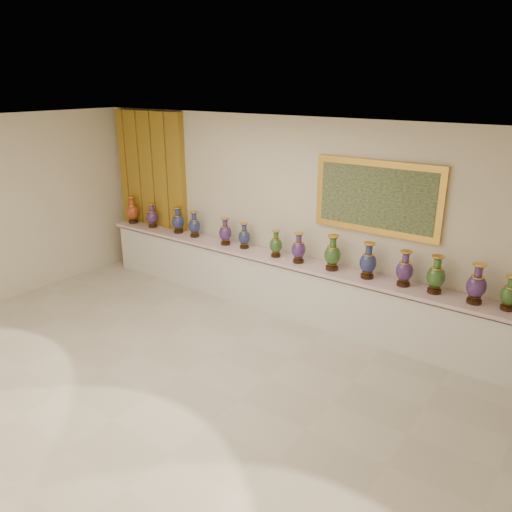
{
  "coord_description": "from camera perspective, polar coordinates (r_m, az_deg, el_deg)",
  "views": [
    {
      "loc": [
        3.91,
        -3.83,
        3.48
      ],
      "look_at": [
        -0.12,
        1.7,
        1.06
      ],
      "focal_mm": 35.0,
      "sensor_mm": 36.0,
      "label": 1
    }
  ],
  "objects": [
    {
      "name": "ground",
      "position": [
        6.49,
        -8.26,
        -13.22
      ],
      "size": [
        8.0,
        8.0,
        0.0
      ],
      "primitive_type": "plane",
      "color": "beige",
      "rests_on": "ground"
    },
    {
      "name": "room",
      "position": [
        9.05,
        -8.66,
        7.1
      ],
      "size": [
        8.0,
        8.0,
        8.0
      ],
      "color": "beige",
      "rests_on": "ground"
    },
    {
      "name": "counter",
      "position": [
        7.86,
        3.13,
        -3.37
      ],
      "size": [
        7.28,
        0.48,
        0.9
      ],
      "color": "white",
      "rests_on": "ground"
    },
    {
      "name": "vase_0",
      "position": [
        9.79,
        -13.93,
        5.0
      ],
      "size": [
        0.24,
        0.24,
        0.51
      ],
      "rotation": [
        0.0,
        0.0,
        -0.02
      ],
      "color": "black",
      "rests_on": "counter"
    },
    {
      "name": "vase_1",
      "position": [
        9.44,
        -11.78,
        4.43
      ],
      "size": [
        0.26,
        0.26,
        0.44
      ],
      "rotation": [
        0.0,
        0.0,
        0.31
      ],
      "color": "black",
      "rests_on": "counter"
    },
    {
      "name": "vase_2",
      "position": [
        8.99,
        -8.9,
        3.93
      ],
      "size": [
        0.23,
        0.23,
        0.47
      ],
      "rotation": [
        0.0,
        0.0,
        0.05
      ],
      "color": "black",
      "rests_on": "counter"
    },
    {
      "name": "vase_3",
      "position": [
        8.72,
        -7.06,
        3.48
      ],
      "size": [
        0.24,
        0.24,
        0.45
      ],
      "rotation": [
        0.0,
        0.0,
        -0.14
      ],
      "color": "black",
      "rests_on": "counter"
    },
    {
      "name": "vase_4",
      "position": [
        8.25,
        -3.53,
        2.67
      ],
      "size": [
        0.27,
        0.27,
        0.45
      ],
      "rotation": [
        0.0,
        0.0,
        0.33
      ],
      "color": "black",
      "rests_on": "counter"
    },
    {
      "name": "vase_5",
      "position": [
        8.07,
        -1.35,
        2.2
      ],
      "size": [
        0.23,
        0.23,
        0.42
      ],
      "rotation": [
        0.0,
        0.0,
        0.23
      ],
      "color": "black",
      "rests_on": "counter"
    },
    {
      "name": "vase_6",
      "position": [
        7.67,
        2.29,
        1.28
      ],
      "size": [
        0.26,
        0.26,
        0.42
      ],
      "rotation": [
        0.0,
        0.0,
        0.42
      ],
      "color": "black",
      "rests_on": "counter"
    },
    {
      "name": "vase_7",
      "position": [
        7.44,
        4.9,
        0.77
      ],
      "size": [
        0.25,
        0.25,
        0.46
      ],
      "rotation": [
        0.0,
        0.0,
        0.17
      ],
      "color": "black",
      "rests_on": "counter"
    },
    {
      "name": "vase_8",
      "position": [
        7.2,
        8.74,
        0.17
      ],
      "size": [
        0.26,
        0.26,
        0.51
      ],
      "rotation": [
        0.0,
        0.0,
        -0.1
      ],
      "color": "black",
      "rests_on": "counter"
    },
    {
      "name": "vase_9",
      "position": [
        7.0,
        12.68,
        -0.71
      ],
      "size": [
        0.29,
        0.29,
        0.5
      ],
      "rotation": [
        0.0,
        0.0,
        0.3
      ],
      "color": "black",
      "rests_on": "counter"
    },
    {
      "name": "vase_10",
      "position": [
        6.85,
        16.61,
        -1.58
      ],
      "size": [
        0.24,
        0.24,
        0.48
      ],
      "rotation": [
        0.0,
        0.0,
        -0.1
      ],
      "color": "black",
      "rests_on": "counter"
    },
    {
      "name": "vase_11",
      "position": [
        6.75,
        19.88,
        -2.2
      ],
      "size": [
        0.25,
        0.25,
        0.5
      ],
      "rotation": [
        0.0,
        0.0,
        -0.1
      ],
      "color": "black",
      "rests_on": "counter"
    },
    {
      "name": "vase_12",
      "position": [
        6.62,
        23.88,
        -3.12
      ],
      "size": [
        0.29,
        0.29,
        0.51
      ],
      "rotation": [
        0.0,
        0.0,
        -0.26
      ],
      "color": "black",
      "rests_on": "counter"
    },
    {
      "name": "vase_13",
      "position": [
        6.61,
        26.97,
        -3.97
      ],
      "size": [
        0.25,
        0.25,
        0.43
      ],
      "rotation": [
        0.0,
        0.0,
        -0.29
      ],
      "color": "black",
      "rests_on": "counter"
    }
  ]
}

